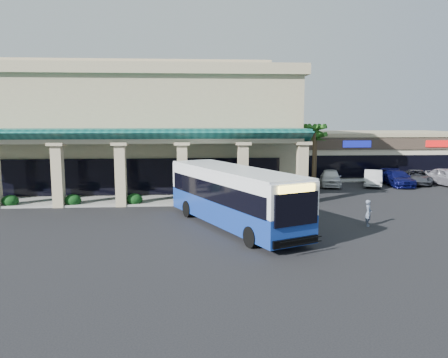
{
  "coord_description": "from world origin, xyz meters",
  "views": [
    {
      "loc": [
        -2.19,
        -26.95,
        6.37
      ],
      "look_at": [
        -0.04,
        3.42,
        2.2
      ],
      "focal_mm": 35.0,
      "sensor_mm": 36.0,
      "label": 1
    }
  ],
  "objects": [
    {
      "name": "palm_1",
      "position": [
        9.5,
        14.0,
        2.9
      ],
      "size": [
        2.4,
        2.4,
        5.8
      ],
      "primitive_type": null,
      "color": "#1F5416",
      "rests_on": "ground"
    },
    {
      "name": "pedestrian",
      "position": [
        8.27,
        -1.99,
        0.8
      ],
      "size": [
        0.59,
        0.69,
        1.6
      ],
      "primitive_type": "imported",
      "rotation": [
        0.0,
        0.0,
        1.14
      ],
      "color": "slate",
      "rests_on": "ground"
    },
    {
      "name": "transit_bus",
      "position": [
        0.15,
        -1.6,
        1.76
      ],
      "size": [
        7.88,
        12.71,
        3.52
      ],
      "primitive_type": null,
      "rotation": [
        0.0,
        0.0,
        0.42
      ],
      "color": "#16389C",
      "rests_on": "ground"
    },
    {
      "name": "car_gray",
      "position": [
        19.86,
        14.36,
        0.7
      ],
      "size": [
        3.88,
        5.54,
        1.4
      ],
      "primitive_type": "imported",
      "rotation": [
        0.0,
        0.0,
        -0.34
      ],
      "color": "#393C45",
      "rests_on": "ground"
    },
    {
      "name": "strip_mall",
      "position": [
        18.0,
        24.0,
        2.45
      ],
      "size": [
        22.5,
        12.5,
        4.9
      ],
      "primitive_type": null,
      "color": "beige",
      "rests_on": "ground"
    },
    {
      "name": "car_white",
      "position": [
        15.09,
        13.55,
        0.76
      ],
      "size": [
        3.26,
        4.89,
        1.52
      ],
      "primitive_type": "imported",
      "rotation": [
        0.0,
        0.0,
        -0.39
      ],
      "color": "silver",
      "rests_on": "ground"
    },
    {
      "name": "palm_0",
      "position": [
        8.5,
        11.0,
        3.3
      ],
      "size": [
        2.4,
        2.4,
        6.6
      ],
      "primitive_type": null,
      "color": "#1F5416",
      "rests_on": "ground"
    },
    {
      "name": "car_silver",
      "position": [
        10.95,
        13.69,
        0.81
      ],
      "size": [
        3.12,
        5.09,
        1.62
      ],
      "primitive_type": "imported",
      "rotation": [
        0.0,
        0.0,
        -0.27
      ],
      "color": "white",
      "rests_on": "ground"
    },
    {
      "name": "main_building",
      "position": [
        -8.0,
        16.0,
        5.67
      ],
      "size": [
        30.8,
        14.8,
        11.35
      ],
      "primitive_type": null,
      "color": "tan",
      "rests_on": "ground"
    },
    {
      "name": "ground",
      "position": [
        0.0,
        0.0,
        0.0
      ],
      "size": [
        110.0,
        110.0,
        0.0
      ],
      "primitive_type": "plane",
      "color": "black"
    },
    {
      "name": "car_extra",
      "position": [
        22.23,
        12.92,
        0.87
      ],
      "size": [
        2.74,
        5.33,
        1.73
      ],
      "primitive_type": "imported",
      "rotation": [
        0.0,
        0.0,
        0.14
      ],
      "color": "#A9A6B4",
      "rests_on": "ground"
    },
    {
      "name": "car_red",
      "position": [
        17.5,
        13.46,
        0.74
      ],
      "size": [
        2.58,
        5.28,
        1.48
      ],
      "primitive_type": "imported",
      "rotation": [
        0.0,
        0.0,
        -0.1
      ],
      "color": "#0A0C45",
      "rests_on": "ground"
    },
    {
      "name": "broadleaf_tree",
      "position": [
        7.5,
        19.0,
        2.41
      ],
      "size": [
        2.6,
        2.6,
        4.81
      ],
      "primitive_type": null,
      "color": "black",
      "rests_on": "ground"
    },
    {
      "name": "arcade",
      "position": [
        -8.0,
        6.8,
        2.85
      ],
      "size": [
        30.0,
        6.2,
        5.7
      ],
      "primitive_type": null,
      "color": "#0C4A45",
      "rests_on": "ground"
    }
  ]
}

